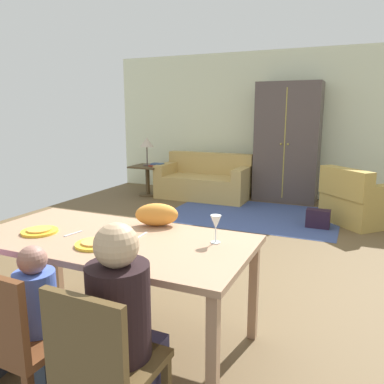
{
  "coord_description": "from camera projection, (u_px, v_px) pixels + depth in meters",
  "views": [
    {
      "loc": [
        1.39,
        -3.48,
        1.6
      ],
      "look_at": [
        -0.05,
        -0.22,
        0.85
      ],
      "focal_mm": 35.92,
      "sensor_mm": 36.0,
      "label": 1
    }
  ],
  "objects": [
    {
      "name": "plate_near_child",
      "position": [
        95.0,
        244.0,
        2.45
      ],
      "size": [
        0.25,
        0.25,
        0.02
      ],
      "primitive_type": "cylinder",
      "color": "yellow",
      "rests_on": "dining_table"
    },
    {
      "name": "cat",
      "position": [
        157.0,
        215.0,
        2.86
      ],
      "size": [
        0.36,
        0.27,
        0.17
      ],
      "primitive_type": "ellipsoid",
      "rotation": [
        0.0,
        0.0,
        0.39
      ],
      "color": "orange",
      "rests_on": "dining_table"
    },
    {
      "name": "armchair",
      "position": [
        359.0,
        202.0,
        5.53
      ],
      "size": [
        1.21,
        1.21,
        0.82
      ],
      "color": "#B39245",
      "rests_on": "ground_plane"
    },
    {
      "name": "pizza_near_child",
      "position": [
        95.0,
        242.0,
        2.44
      ],
      "size": [
        0.17,
        0.17,
        0.01
      ],
      "primitive_type": "cylinder",
      "color": "#E49B4B",
      "rests_on": "plate_near_child"
    },
    {
      "name": "pizza_near_man",
      "position": [
        39.0,
        229.0,
        2.7
      ],
      "size": [
        0.17,
        0.17,
        0.01
      ],
      "primitive_type": "cylinder",
      "color": "gold",
      "rests_on": "plate_near_man"
    },
    {
      "name": "side_table",
      "position": [
        148.0,
        176.0,
        7.4
      ],
      "size": [
        0.56,
        0.56,
        0.58
      ],
      "color": "#4D3B23",
      "rests_on": "ground_plane"
    },
    {
      "name": "dining_chair_child",
      "position": [
        16.0,
        336.0,
        1.93
      ],
      "size": [
        0.44,
        0.44,
        0.87
      ],
      "color": "brown",
      "rests_on": "ground_plane"
    },
    {
      "name": "plate_near_man",
      "position": [
        40.0,
        231.0,
        2.71
      ],
      "size": [
        0.25,
        0.25,
        0.02
      ],
      "primitive_type": "cylinder",
      "color": "yellow",
      "rests_on": "dining_table"
    },
    {
      "name": "armoire",
      "position": [
        287.0,
        143.0,
        6.83
      ],
      "size": [
        1.1,
        0.59,
        2.1
      ],
      "color": "#4F433E",
      "rests_on": "ground_plane"
    },
    {
      "name": "couch",
      "position": [
        205.0,
        182.0,
        7.22
      ],
      "size": [
        1.69,
        0.86,
        0.82
      ],
      "color": "tan",
      "rests_on": "ground_plane"
    },
    {
      "name": "book_upper",
      "position": [
        157.0,
        164.0,
        7.28
      ],
      "size": [
        0.22,
        0.16,
        0.03
      ],
      "primitive_type": "cube",
      "color": "#35517A",
      "rests_on": "book_lower"
    },
    {
      "name": "knife",
      "position": [
        141.0,
        236.0,
        2.63
      ],
      "size": [
        0.02,
        0.17,
        0.01
      ],
      "primitive_type": "cube",
      "rotation": [
        0.0,
        0.0,
        0.05
      ],
      "color": "silver",
      "rests_on": "dining_table"
    },
    {
      "name": "back_wall",
      "position": [
        282.0,
        125.0,
        7.19
      ],
      "size": [
        6.89,
        0.1,
        2.7
      ],
      "primitive_type": "cube",
      "color": "beige",
      "rests_on": "ground_plane"
    },
    {
      "name": "dining_table",
      "position": [
        112.0,
        247.0,
        2.62
      ],
      "size": [
        1.91,
        0.93,
        0.76
      ],
      "color": "tan",
      "rests_on": "ground_plane"
    },
    {
      "name": "person_woman",
      "position": [
        125.0,
        339.0,
        1.87
      ],
      "size": [
        0.3,
        0.4,
        1.11
      ],
      "color": "#312E4E",
      "rests_on": "ground_plane"
    },
    {
      "name": "area_rug",
      "position": [
        253.0,
        215.0,
        6.05
      ],
      "size": [
        2.6,
        1.8,
        0.01
      ],
      "primitive_type": "cube",
      "color": "#3A4B7F",
      "rests_on": "ground_plane"
    },
    {
      "name": "book_lower",
      "position": [
        156.0,
        166.0,
        7.23
      ],
      "size": [
        0.22,
        0.16,
        0.03
      ],
      "primitive_type": "cube",
      "color": "maroon",
      "rests_on": "side_table"
    },
    {
      "name": "person_child",
      "position": [
        43.0,
        330.0,
        2.09
      ],
      "size": [
        0.22,
        0.29,
        0.92
      ],
      "color": "#374455",
      "rests_on": "ground_plane"
    },
    {
      "name": "table_lamp",
      "position": [
        147.0,
        143.0,
        7.27
      ],
      "size": [
        0.26,
        0.26,
        0.54
      ],
      "color": "#50403B",
      "rests_on": "side_table"
    },
    {
      "name": "dining_chair_woman",
      "position": [
        102.0,
        364.0,
        1.72
      ],
      "size": [
        0.43,
        0.43,
        0.87
      ],
      "color": "brown",
      "rests_on": "ground_plane"
    },
    {
      "name": "ground_plane",
      "position": [
        224.0,
        250.0,
        4.55
      ],
      "size": [
        6.89,
        6.43,
        0.02
      ],
      "primitive_type": "cube",
      "color": "brown"
    },
    {
      "name": "fork",
      "position": [
        73.0,
        234.0,
        2.68
      ],
      "size": [
        0.05,
        0.15,
        0.01
      ],
      "primitive_type": "cube",
      "rotation": [
        0.0,
        0.0,
        -0.2
      ],
      "color": "silver",
      "rests_on": "dining_table"
    },
    {
      "name": "handbag",
      "position": [
        318.0,
        219.0,
        5.36
      ],
      "size": [
        0.32,
        0.16,
        0.26
      ],
      "primitive_type": "cube",
      "color": "black",
      "rests_on": "ground_plane"
    },
    {
      "name": "wine_glass",
      "position": [
        216.0,
        223.0,
        2.47
      ],
      "size": [
        0.07,
        0.07,
        0.19
      ],
      "color": "silver",
      "rests_on": "dining_table"
    }
  ]
}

